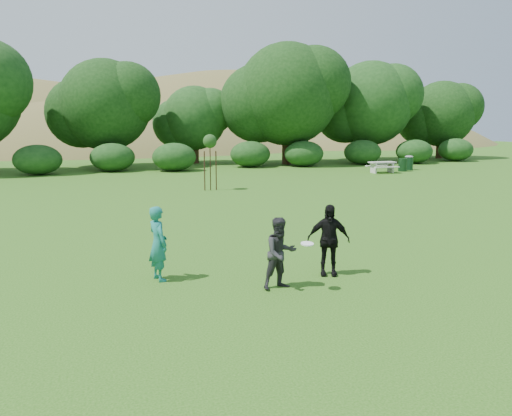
{
  "coord_description": "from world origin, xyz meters",
  "views": [
    {
      "loc": [
        -3.94,
        -10.33,
        3.56
      ],
      "look_at": [
        0.0,
        3.0,
        1.1
      ],
      "focal_mm": 35.0,
      "sensor_mm": 36.0,
      "label": 1
    }
  ],
  "objects": [
    {
      "name": "ground",
      "position": [
        0.0,
        0.0,
        0.0
      ],
      "size": [
        120.0,
        120.0,
        0.0
      ],
      "primitive_type": "plane",
      "color": "#19470C",
      "rests_on": "ground"
    },
    {
      "name": "player_teal",
      "position": [
        -2.97,
        0.65,
        0.84
      ],
      "size": [
        0.58,
        0.71,
        1.69
      ],
      "primitive_type": "imported",
      "rotation": [
        0.0,
        0.0,
        1.9
      ],
      "color": "#187068",
      "rests_on": "ground"
    },
    {
      "name": "player_grey",
      "position": [
        -0.54,
        -0.67,
        0.77
      ],
      "size": [
        0.85,
        0.71,
        1.55
      ],
      "primitive_type": "imported",
      "rotation": [
        0.0,
        0.0,
        0.19
      ],
      "color": "#28272A",
      "rests_on": "ground"
    },
    {
      "name": "player_black",
      "position": [
        0.83,
        -0.08,
        0.83
      ],
      "size": [
        1.06,
        0.71,
        1.67
      ],
      "primitive_type": "imported",
      "rotation": [
        0.0,
        0.0,
        -0.34
      ],
      "color": "black",
      "rests_on": "ground"
    },
    {
      "name": "trash_can_near",
      "position": [
        15.86,
        20.31,
        0.45
      ],
      "size": [
        0.6,
        0.6,
        0.9
      ],
      "primitive_type": "cylinder",
      "color": "black",
      "rests_on": "ground"
    },
    {
      "name": "frisbee",
      "position": [
        -0.08,
        -1.01,
        1.03
      ],
      "size": [
        0.27,
        0.27,
        0.05
      ],
      "color": "white",
      "rests_on": "ground"
    },
    {
      "name": "sapling",
      "position": [
        1.01,
        14.66,
        2.42
      ],
      "size": [
        0.7,
        0.7,
        2.85
      ],
      "color": "#3A2216",
      "rests_on": "ground"
    },
    {
      "name": "picnic_table",
      "position": [
        13.91,
        19.74,
        0.52
      ],
      "size": [
        1.8,
        1.48,
        0.76
      ],
      "color": "#B4B1A6",
      "rests_on": "ground"
    },
    {
      "name": "trash_can_lidded",
      "position": [
        16.81,
        20.99,
        0.54
      ],
      "size": [
        0.6,
        0.6,
        1.05
      ],
      "color": "#13351B",
      "rests_on": "ground"
    },
    {
      "name": "hillside",
      "position": [
        -0.56,
        68.45,
        -11.97
      ],
      "size": [
        150.0,
        72.0,
        52.0
      ],
      "color": "olive",
      "rests_on": "ground"
    },
    {
      "name": "tree_row",
      "position": [
        3.23,
        28.68,
        4.87
      ],
      "size": [
        53.92,
        10.38,
        9.62
      ],
      "color": "#3A2616",
      "rests_on": "ground"
    }
  ]
}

